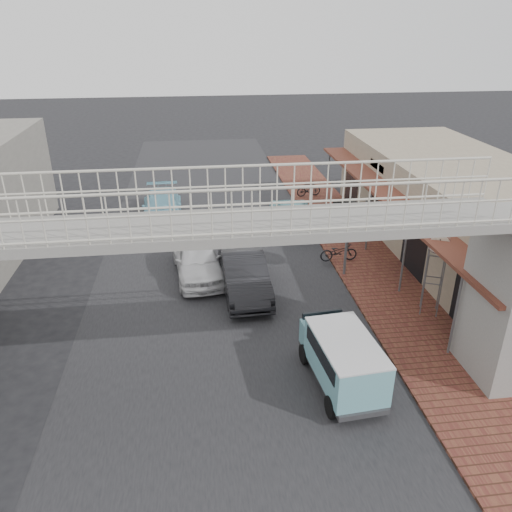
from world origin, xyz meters
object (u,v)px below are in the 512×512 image
object	(u,v)px
angkot_van	(343,355)
arrow_sign	(370,216)
dark_sedan	(244,273)
angkot_curb	(292,213)
motorcycle_far	(309,189)
motorcycle_near	(339,252)
angkot_far	(162,207)
street_clock	(439,247)
white_hatchback	(197,258)

from	to	relation	value
angkot_van	arrow_sign	xyz separation A→B (m)	(2.82, 6.37, 1.68)
dark_sedan	angkot_curb	bearing A→B (deg)	62.79
angkot_curb	motorcycle_far	distance (m)	4.51
motorcycle_near	angkot_far	bearing A→B (deg)	50.27
angkot_van	street_clock	world-z (taller)	street_clock
angkot_far	motorcycle_near	xyz separation A→B (m)	(7.82, -6.35, -0.19)
angkot_far	street_clock	world-z (taller)	street_clock
motorcycle_far	arrow_sign	bearing A→B (deg)	171.20
arrow_sign	angkot_far	bearing A→B (deg)	158.59
white_hatchback	motorcycle_far	bearing A→B (deg)	48.04
motorcycle_near	street_clock	world-z (taller)	street_clock
street_clock	motorcycle_near	bearing A→B (deg)	138.83
angkot_far	angkot_curb	bearing A→B (deg)	-14.11
angkot_van	dark_sedan	bearing A→B (deg)	104.97
white_hatchback	arrow_sign	xyz separation A→B (m)	(6.75, -1.22, 1.98)
white_hatchback	angkot_curb	distance (m)	7.23
white_hatchback	motorcycle_near	size ratio (longest dim) A/B	2.78
angkot_curb	motorcycle_near	xyz separation A→B (m)	(1.10, -4.83, -0.09)
white_hatchback	motorcycle_far	world-z (taller)	white_hatchback
angkot_van	angkot_far	bearing A→B (deg)	106.53
arrow_sign	white_hatchback	bearing A→B (deg)	-168.44
dark_sedan	street_clock	size ratio (longest dim) A/B	1.51
angkot_curb	angkot_far	bearing A→B (deg)	-10.27
dark_sedan	arrow_sign	world-z (taller)	arrow_sign
dark_sedan	motorcycle_far	xyz separation A→B (m)	(5.05, 10.96, -0.22)
dark_sedan	motorcycle_near	distance (m)	4.79
angkot_far	angkot_van	world-z (taller)	angkot_van
dark_sedan	angkot_far	bearing A→B (deg)	110.81
angkot_far	angkot_van	xyz separation A→B (m)	(5.64, -14.30, 0.35)
angkot_far	motorcycle_far	xyz separation A→B (m)	(8.53, 2.61, -0.17)
white_hatchback	dark_sedan	size ratio (longest dim) A/B	0.97
street_clock	white_hatchback	bearing A→B (deg)	177.54
motorcycle_near	arrow_sign	xyz separation A→B (m)	(0.64, -1.59, 2.22)
arrow_sign	angkot_van	bearing A→B (deg)	-92.13
white_hatchback	motorcycle_near	world-z (taller)	white_hatchback
white_hatchback	angkot_far	bearing A→B (deg)	98.44
angkot_curb	street_clock	xyz separation A→B (m)	(3.14, -9.39, 2.04)
white_hatchback	motorcycle_far	size ratio (longest dim) A/B	3.06
angkot_far	motorcycle_near	distance (m)	10.07
white_hatchback	motorcycle_near	xyz separation A→B (m)	(6.11, 0.37, -0.24)
angkot_van	street_clock	xyz separation A→B (m)	(4.22, 3.40, 1.59)
street_clock	angkot_curb	bearing A→B (deg)	133.19
white_hatchback	angkot_curb	size ratio (longest dim) A/B	1.02
angkot_van	motorcycle_near	size ratio (longest dim) A/B	2.18
arrow_sign	street_clock	bearing A→B (deg)	-42.95
angkot_van	arrow_sign	bearing A→B (deg)	61.12
white_hatchback	angkot_van	xyz separation A→B (m)	(3.93, -7.58, 0.30)
dark_sedan	arrow_sign	bearing A→B (deg)	2.89
angkot_van	street_clock	distance (m)	5.65
angkot_curb	arrow_sign	distance (m)	6.99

